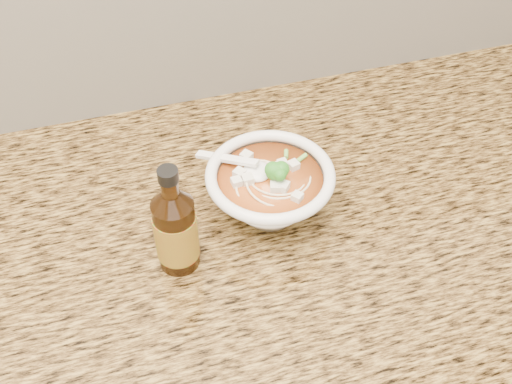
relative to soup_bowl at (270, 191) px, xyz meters
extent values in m
cube|color=olive|center=(-0.36, -0.03, -0.06)|extent=(4.00, 0.68, 0.04)
cylinder|color=white|center=(0.00, 0.00, -0.04)|extent=(0.07, 0.07, 0.01)
torus|color=white|center=(0.00, 0.00, 0.03)|extent=(0.18, 0.18, 0.02)
torus|color=beige|center=(0.00, 0.01, 0.03)|extent=(0.09, 0.09, 0.00)
torus|color=beige|center=(0.00, 0.01, 0.02)|extent=(0.07, 0.07, 0.00)
torus|color=beige|center=(0.01, -0.02, 0.02)|extent=(0.12, 0.12, 0.00)
torus|color=beige|center=(0.01, 0.00, 0.02)|extent=(0.09, 0.09, 0.00)
torus|color=beige|center=(0.00, 0.01, 0.02)|extent=(0.05, 0.05, 0.00)
torus|color=beige|center=(0.01, 0.01, 0.02)|extent=(0.09, 0.09, 0.00)
cube|color=silver|center=(-0.02, 0.01, 0.03)|extent=(0.02, 0.02, 0.01)
cube|color=silver|center=(0.03, 0.00, 0.03)|extent=(0.02, 0.02, 0.01)
cube|color=silver|center=(0.00, 0.02, 0.03)|extent=(0.02, 0.02, 0.01)
cube|color=silver|center=(0.00, -0.02, 0.03)|extent=(0.02, 0.02, 0.01)
cube|color=silver|center=(-0.05, 0.00, 0.03)|extent=(0.02, 0.02, 0.02)
cube|color=silver|center=(-0.03, 0.03, 0.03)|extent=(0.02, 0.02, 0.02)
cube|color=silver|center=(0.01, -0.02, 0.03)|extent=(0.02, 0.02, 0.01)
cube|color=silver|center=(-0.01, -0.04, 0.03)|extent=(0.02, 0.02, 0.01)
cube|color=silver|center=(0.03, 0.00, 0.03)|extent=(0.02, 0.02, 0.01)
cube|color=silver|center=(0.03, -0.01, 0.03)|extent=(0.02, 0.02, 0.01)
ellipsoid|color=#196014|center=(0.00, -0.01, 0.04)|extent=(0.03, 0.03, 0.03)
cylinder|color=#71BB48|center=(0.03, 0.03, 0.03)|extent=(0.02, 0.01, 0.01)
cylinder|color=#71BB48|center=(-0.05, -0.02, 0.03)|extent=(0.01, 0.02, 0.01)
cylinder|color=#71BB48|center=(-0.02, 0.04, 0.03)|extent=(0.02, 0.02, 0.01)
cylinder|color=#71BB48|center=(-0.02, -0.03, 0.03)|extent=(0.01, 0.02, 0.01)
ellipsoid|color=white|center=(-0.01, 0.01, 0.03)|extent=(0.04, 0.04, 0.01)
cube|color=white|center=(-0.05, 0.04, 0.04)|extent=(0.08, 0.07, 0.03)
cylinder|color=#371C07|center=(-0.14, -0.05, 0.01)|extent=(0.07, 0.07, 0.11)
cylinder|color=#371C07|center=(-0.14, -0.05, 0.10)|extent=(0.03, 0.03, 0.02)
cylinder|color=black|center=(-0.14, -0.05, 0.12)|extent=(0.03, 0.03, 0.02)
cylinder|color=red|center=(-0.14, -0.05, 0.01)|extent=(0.07, 0.07, 0.07)
camera|label=1|loc=(-0.19, -0.58, 0.64)|focal=45.00mm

